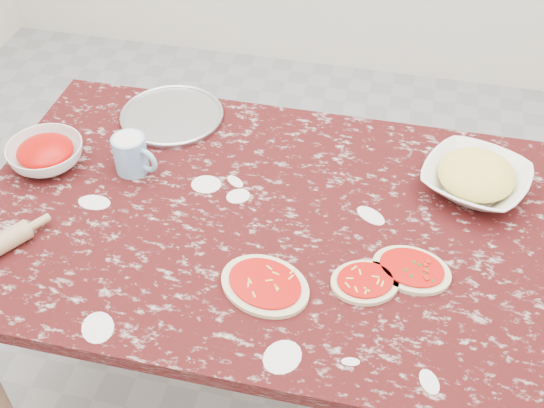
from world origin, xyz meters
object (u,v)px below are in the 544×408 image
(worktable, at_px, (272,240))
(pizza_tray, at_px, (172,116))
(sauce_bowl, at_px, (46,155))
(flour_mug, at_px, (132,154))
(cheese_bowl, at_px, (475,180))

(worktable, relative_size, pizza_tray, 5.12)
(sauce_bowl, relative_size, flour_mug, 1.54)
(sauce_bowl, height_order, cheese_bowl, cheese_bowl)
(pizza_tray, distance_m, sauce_bowl, 0.40)
(worktable, height_order, flour_mug, flour_mug)
(worktable, height_order, sauce_bowl, sauce_bowl)
(sauce_bowl, distance_m, flour_mug, 0.25)
(sauce_bowl, bearing_deg, flour_mug, 7.19)
(worktable, bearing_deg, pizza_tray, 137.92)
(pizza_tray, xyz_separation_m, flour_mug, (-0.02, -0.26, 0.05))
(cheese_bowl, bearing_deg, sauce_bowl, -172.24)
(flour_mug, bearing_deg, sauce_bowl, -172.81)
(pizza_tray, distance_m, cheese_bowl, 0.93)
(worktable, relative_size, cheese_bowl, 5.74)
(pizza_tray, bearing_deg, cheese_bowl, -8.11)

